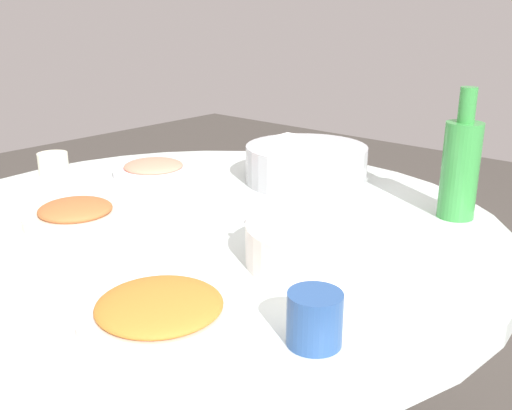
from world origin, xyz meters
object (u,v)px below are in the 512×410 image
at_px(rice_bowl, 306,163).
at_px(dish_tofu_braise, 160,310).
at_px(dish_shrimp, 154,169).
at_px(tea_cup_side, 53,164).
at_px(round_dining_table, 201,270).
at_px(soup_bowl, 319,245).
at_px(green_bottle, 460,167).
at_px(tea_cup_far, 315,319).
at_px(dish_stirfry, 76,214).

bearing_deg(rice_bowl, dish_tofu_braise, 20.66).
xyz_separation_m(dish_shrimp, tea_cup_side, (0.17, -0.20, 0.01)).
relative_size(round_dining_table, rice_bowl, 4.13).
bearing_deg(rice_bowl, tea_cup_side, -54.02).
distance_m(soup_bowl, green_bottle, 0.40).
relative_size(round_dining_table, tea_cup_far, 16.95).
bearing_deg(rice_bowl, dish_stirfry, -18.32).
relative_size(round_dining_table, dish_stirfry, 5.89).
height_order(soup_bowl, dish_tofu_braise, soup_bowl).
bearing_deg(tea_cup_far, tea_cup_side, -101.92).
distance_m(soup_bowl, dish_tofu_braise, 0.31).
height_order(dish_stirfry, green_bottle, green_bottle).
distance_m(dish_tofu_braise, green_bottle, 0.71).
bearing_deg(tea_cup_far, round_dining_table, -115.84).
distance_m(round_dining_table, dish_stirfry, 0.28).
xyz_separation_m(round_dining_table, soup_bowl, (0.00, 0.30, 0.14)).
height_order(round_dining_table, tea_cup_far, tea_cup_far).
relative_size(rice_bowl, green_bottle, 1.12).
relative_size(rice_bowl, dish_shrimp, 1.45).
height_order(round_dining_table, tea_cup_side, tea_cup_side).
relative_size(dish_shrimp, green_bottle, 0.77).
relative_size(dish_stirfry, tea_cup_far, 2.88).
height_order(dish_stirfry, dish_shrimp, dish_stirfry).
height_order(dish_tofu_braise, tea_cup_side, tea_cup_side).
xyz_separation_m(dish_tofu_braise, tea_cup_side, (-0.30, -0.79, 0.01)).
bearing_deg(dish_shrimp, rice_bowl, 122.69).
relative_size(round_dining_table, dish_tofu_braise, 5.38).
relative_size(round_dining_table, dish_shrimp, 5.97).
height_order(round_dining_table, green_bottle, green_bottle).
distance_m(round_dining_table, soup_bowl, 0.33).
distance_m(round_dining_table, tea_cup_side, 0.56).
bearing_deg(dish_shrimp, dish_stirfry, 24.99).
distance_m(dish_stirfry, green_bottle, 0.79).
xyz_separation_m(green_bottle, tea_cup_far, (0.59, 0.07, -0.07)).
xyz_separation_m(round_dining_table, dish_stirfry, (0.17, -0.19, 0.13)).
bearing_deg(tea_cup_side, green_bottle, 112.64).
distance_m(dish_stirfry, tea_cup_side, 0.39).
bearing_deg(tea_cup_far, dish_stirfry, -94.52).
relative_size(soup_bowl, tea_cup_far, 3.70).
bearing_deg(tea_cup_far, soup_bowl, -145.98).
bearing_deg(soup_bowl, tea_cup_side, -89.71).
bearing_deg(soup_bowl, rice_bowl, -140.57).
distance_m(soup_bowl, dish_shrimp, 0.67).
height_order(soup_bowl, dish_shrimp, soup_bowl).
height_order(rice_bowl, tea_cup_side, rice_bowl).
relative_size(dish_shrimp, tea_cup_side, 2.70).
bearing_deg(soup_bowl, green_bottle, 168.39).
height_order(soup_bowl, tea_cup_side, soup_bowl).
bearing_deg(tea_cup_side, dish_stirfry, 65.72).
height_order(dish_shrimp, tea_cup_side, tea_cup_side).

